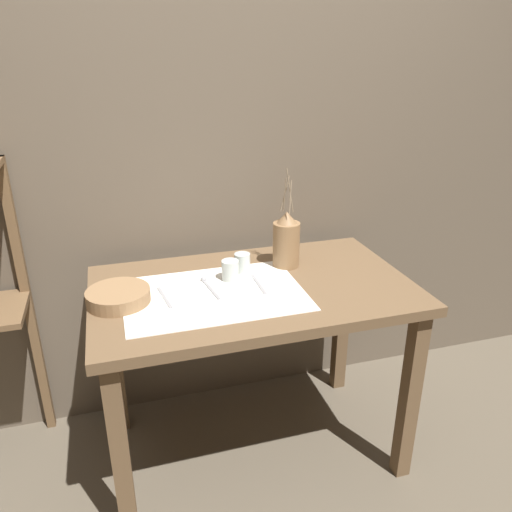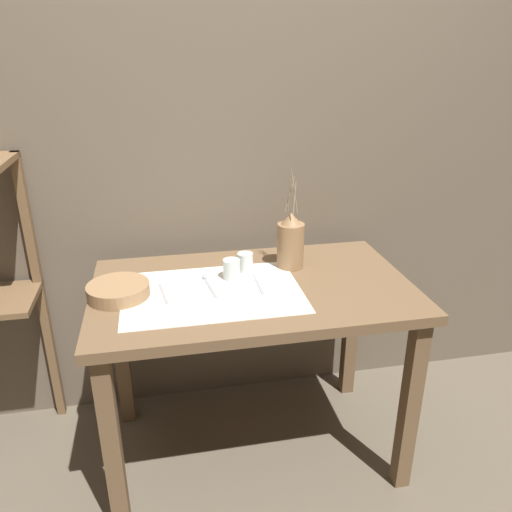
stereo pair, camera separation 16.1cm
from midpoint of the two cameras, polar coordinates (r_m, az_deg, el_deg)
ground_plane at (r=2.37m, az=-2.39°, el=-21.02°), size 12.00×12.00×0.00m
stone_wall_back at (r=2.23m, az=-6.00°, el=11.17°), size 7.00×0.06×2.40m
wooden_table at (r=1.96m, az=-2.71°, el=-6.40°), size 1.22×0.73×0.80m
linen_cloth at (r=1.85m, az=-7.32°, el=-4.40°), size 0.66×0.45×0.00m
pitcher_with_flowers at (r=2.04m, az=1.23°, el=1.67°), size 0.11×0.11×0.41m
wooden_bowl at (r=1.86m, az=-17.89°, el=-4.52°), size 0.23×0.23×0.05m
glass_tumbler_near at (r=1.94m, az=-5.34°, el=-1.66°), size 0.07×0.07×0.08m
glass_tumbler_far at (r=2.01m, az=-3.87°, el=-0.79°), size 0.06×0.06×0.08m
fork_outer at (r=1.86m, az=-12.89°, el=-4.68°), size 0.04×0.18×0.00m
spoon_inner at (r=1.93m, az=-8.09°, el=-3.16°), size 0.04×0.19×0.02m
knife_center at (r=1.91m, az=-2.11°, el=-3.28°), size 0.01×0.18×0.00m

